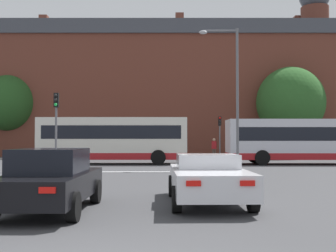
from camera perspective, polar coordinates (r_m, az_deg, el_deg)
The scene contains 15 objects.
stop_line_strip at distance 22.31m, azimuth -2.30°, elevation -6.21°, with size 7.65×0.30×0.01m, color silver.
far_pavement at distance 37.08m, azimuth -1.34°, elevation -4.42°, with size 68.50×2.50×0.01m, color gray.
brick_civic_building at distance 45.93m, azimuth 1.38°, elevation 4.66°, with size 43.86×10.61×19.03m.
car_saloon_left at distance 10.55m, azimuth -15.55°, elevation -7.04°, with size 1.96×4.28×1.50m.
car_roadster_right at distance 11.47m, azimuth 5.51°, elevation -7.06°, with size 2.11×4.60×1.32m.
bus_crossing_lead at distance 29.47m, azimuth -7.29°, elevation -1.78°, with size 10.16×2.71×3.19m.
bus_crossing_trailing at distance 30.44m, azimuth 18.52°, elevation -1.84°, with size 11.03×2.76×3.06m.
traffic_light_far_left at distance 37.08m, azimuth -9.37°, elevation -0.57°, with size 0.26×0.31×3.65m.
traffic_light_far_right at distance 36.57m, azimuth 7.14°, elevation -0.55°, with size 0.26×0.31×3.67m.
traffic_light_near_left at distance 24.02m, azimuth -14.81°, elevation 1.02°, with size 0.26×0.31×4.28m.
street_lamp_junction at distance 25.74m, azimuth 8.67°, elevation 5.74°, with size 2.38×0.36×8.43m.
pedestrian_waiting at distance 37.08m, azimuth -0.25°, elevation -2.74°, with size 0.45×0.33×1.84m.
pedestrian_walking_east at distance 37.15m, azimuth 6.38°, elevation -2.79°, with size 0.45×0.36×1.78m.
tree_by_building at distance 40.99m, azimuth 16.37°, elevation 3.09°, with size 6.32×6.32×8.47m.
tree_kerbside at distance 44.09m, azimuth -20.65°, elevation 2.89°, with size 5.27×5.27×7.99m.
Camera 1 is at (0.93, -5.12, 1.74)m, focal length 45.00 mm.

